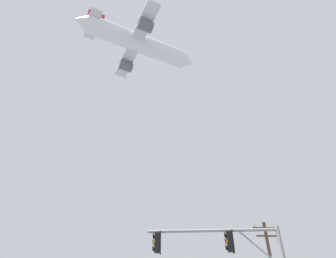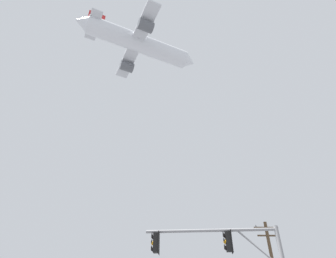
# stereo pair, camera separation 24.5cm
# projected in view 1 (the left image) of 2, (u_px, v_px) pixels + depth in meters

# --- Properties ---
(signal_pole_near) EXTENTS (6.36, 0.95, 5.51)m
(signal_pole_near) POSITION_uv_depth(u_px,v_px,m) (232.00, 256.00, 12.93)
(signal_pole_near) COLOR gray
(signal_pole_near) RESTS_ON ground
(airplane) EXTENTS (19.42, 15.00, 5.49)m
(airplane) POSITION_uv_depth(u_px,v_px,m) (138.00, 43.00, 44.49)
(airplane) COLOR white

